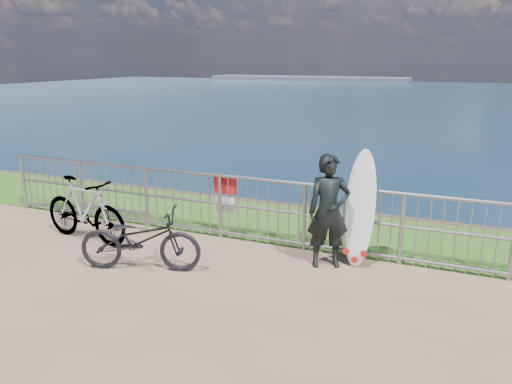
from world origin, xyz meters
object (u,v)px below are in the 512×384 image
at_px(bicycle_far, 85,210).
at_px(surfboard, 359,213).
at_px(surfer, 329,211).
at_px(bicycle_near, 140,239).

bearing_deg(bicycle_far, surfboard, -72.35).
bearing_deg(surfer, surfboard, 7.54).
distance_m(surfboard, bicycle_near, 3.24).
height_order(surfer, surfboard, surfboard).
height_order(surfer, bicycle_near, surfer).
xyz_separation_m(bicycle_near, bicycle_far, (-1.57, 0.65, 0.08)).
relative_size(surfer, bicycle_near, 0.95).
height_order(surfboard, bicycle_near, surfboard).
bearing_deg(bicycle_far, surfer, -74.85).
bearing_deg(surfer, bicycle_near, -178.77).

